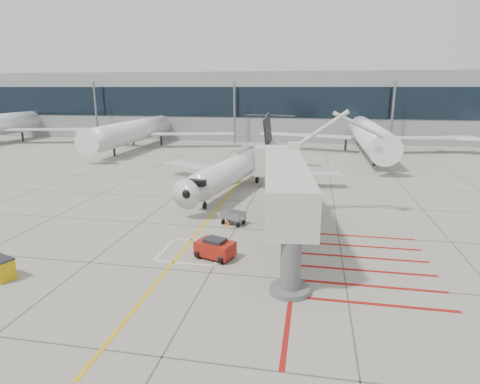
% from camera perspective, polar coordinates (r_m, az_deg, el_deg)
% --- Properties ---
extents(ground_plane, '(260.00, 260.00, 0.00)m').
position_cam_1_polar(ground_plane, '(28.41, -2.22, -7.91)').
color(ground_plane, '#9C9887').
rests_on(ground_plane, ground).
extents(regional_jet, '(27.13, 31.93, 7.47)m').
position_cam_1_polar(regional_jet, '(42.48, -1.30, 4.94)').
color(regional_jet, silver).
rests_on(regional_jet, ground_plane).
extents(jet_bridge, '(11.35, 20.17, 7.68)m').
position_cam_1_polar(jet_bridge, '(27.57, 6.54, -0.27)').
color(jet_bridge, beige).
rests_on(jet_bridge, ground_plane).
extents(pushback_tug, '(2.79, 2.22, 1.42)m').
position_cam_1_polar(pushback_tug, '(26.59, -3.57, -7.91)').
color(pushback_tug, '#9B180F').
rests_on(pushback_tug, ground_plane).
extents(spill_bin, '(1.76, 1.46, 1.31)m').
position_cam_1_polar(spill_bin, '(27.62, -30.95, -9.32)').
color(spill_bin, '#CCA10B').
rests_on(spill_bin, ground_plane).
extents(baggage_cart, '(2.14, 1.77, 1.16)m').
position_cam_1_polar(baggage_cart, '(32.83, -0.96, -3.67)').
color(baggage_cart, '#525257').
rests_on(baggage_cart, ground_plane).
extents(ground_power_unit, '(2.93, 2.21, 2.06)m').
position_cam_1_polar(ground_power_unit, '(30.71, 7.94, -4.24)').
color(ground_power_unit, white).
rests_on(ground_power_unit, ground_plane).
extents(cone_nose, '(0.41, 0.41, 0.57)m').
position_cam_1_polar(cone_nose, '(35.08, -1.84, -2.96)').
color(cone_nose, '#F9530D').
rests_on(cone_nose, ground_plane).
extents(cone_side, '(0.31, 0.31, 0.44)m').
position_cam_1_polar(cone_side, '(32.68, -1.66, -4.43)').
color(cone_side, '#FF520D').
rests_on(cone_side, ground_plane).
extents(terminal_building, '(180.00, 28.00, 14.00)m').
position_cam_1_polar(terminal_building, '(95.75, 13.25, 11.94)').
color(terminal_building, gray).
rests_on(terminal_building, ground_plane).
extents(terminal_glass_band, '(180.00, 0.10, 6.00)m').
position_cam_1_polar(terminal_glass_band, '(81.68, 13.71, 12.21)').
color(terminal_glass_band, black).
rests_on(terminal_glass_band, ground_plane).
extents(bg_aircraft_b, '(34.53, 38.37, 11.51)m').
position_cam_1_polar(bg_aircraft_b, '(78.57, -13.81, 10.49)').
color(bg_aircraft_b, silver).
rests_on(bg_aircraft_b, ground_plane).
extents(bg_aircraft_c, '(36.96, 41.06, 12.32)m').
position_cam_1_polar(bg_aircraft_c, '(72.25, 17.63, 10.22)').
color(bg_aircraft_c, silver).
rests_on(bg_aircraft_c, ground_plane).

